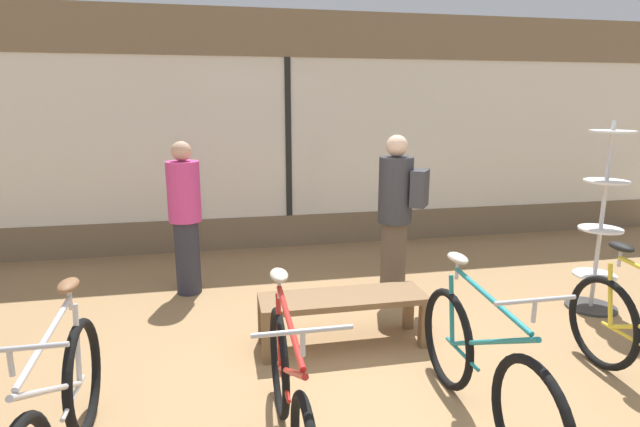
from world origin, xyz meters
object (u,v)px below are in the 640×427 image
object	(u,v)px
display_bench	(343,304)
customer_near_rack	(185,216)
bicycle_left	(290,400)
bicycle_right	(482,369)
customer_by_window	(397,214)
accessory_rack	(600,235)
bicycle_far_left	(59,420)

from	to	relation	value
display_bench	customer_near_rack	world-z (taller)	customer_near_rack
bicycle_left	bicycle_right	bearing A→B (deg)	4.12
customer_by_window	accessory_rack	bearing A→B (deg)	-17.95
bicycle_right	accessory_rack	size ratio (longest dim) A/B	0.92
accessory_rack	display_bench	bearing A→B (deg)	-174.87
customer_by_window	bicycle_far_left	bearing A→B (deg)	-141.45
bicycle_far_left	bicycle_left	size ratio (longest dim) A/B	1.00
display_bench	bicycle_left	bearing A→B (deg)	-115.94
bicycle_right	customer_by_window	bearing A→B (deg)	85.06
bicycle_left	accessory_rack	xyz separation A→B (m)	(3.27, 1.55, 0.36)
bicycle_far_left	display_bench	distance (m)	2.24
customer_near_rack	customer_by_window	xyz separation A→B (m)	(2.10, -0.65, 0.07)
bicycle_far_left	display_bench	xyz separation A→B (m)	(1.86, 1.25, -0.03)
bicycle_left	bicycle_right	xyz separation A→B (m)	(1.23, 0.09, -0.00)
accessory_rack	customer_by_window	world-z (taller)	accessory_rack
bicycle_left	customer_near_rack	size ratio (longest dim) A/B	1.05
bicycle_left	display_bench	world-z (taller)	bicycle_left
bicycle_right	display_bench	bearing A→B (deg)	115.41
accessory_rack	customer_near_rack	world-z (taller)	accessory_rack
bicycle_far_left	bicycle_right	distance (m)	2.44
bicycle_left	customer_by_window	bearing A→B (deg)	56.95
customer_near_rack	bicycle_far_left	bearing A→B (deg)	-100.75
bicycle_right	display_bench	xyz separation A→B (m)	(-0.58, 1.23, -0.03)
customer_near_rack	bicycle_left	bearing A→B (deg)	-76.07
display_bench	customer_near_rack	distance (m)	2.06
bicycle_left	display_bench	bearing A→B (deg)	64.06
customer_near_rack	display_bench	bearing A→B (deg)	-48.01
display_bench	customer_by_window	bearing A→B (deg)	47.74
bicycle_left	bicycle_right	size ratio (longest dim) A/B	1.01
accessory_rack	customer_by_window	bearing A→B (deg)	162.05
bicycle_far_left	bicycle_right	world-z (taller)	bicycle_right
customer_by_window	bicycle_right	bearing A→B (deg)	-94.94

